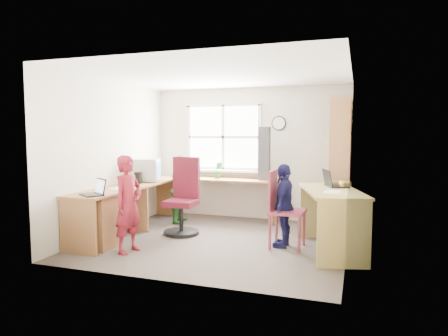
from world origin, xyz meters
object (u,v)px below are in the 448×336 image
at_px(potted_plant, 218,170).
at_px(person_green, 183,189).
at_px(l_desk, 130,208).
at_px(person_red, 128,204).
at_px(crt_monitor, 147,170).
at_px(cd_tower, 264,154).
at_px(swivel_chair, 183,201).
at_px(right_desk, 331,207).
at_px(wooden_chair, 282,206).
at_px(laptop_left, 95,191).
at_px(bookshelf, 341,169).
at_px(person_navy, 284,205).
at_px(laptop_right, 333,183).

bearing_deg(potted_plant, person_green, -137.09).
xyz_separation_m(l_desk, person_green, (0.30, 1.25, 0.14)).
relative_size(potted_plant, person_red, 0.23).
bearing_deg(crt_monitor, cd_tower, 9.86).
relative_size(swivel_chair, person_green, 1.01).
distance_m(right_desk, person_green, 2.78).
bearing_deg(l_desk, crt_monitor, 102.32).
height_order(swivel_chair, crt_monitor, swivel_chair).
bearing_deg(wooden_chair, crt_monitor, 167.64).
bearing_deg(person_green, laptop_left, 155.88).
distance_m(bookshelf, cd_tower, 1.35).
height_order(laptop_left, person_navy, person_navy).
bearing_deg(crt_monitor, bookshelf, -4.28).
bearing_deg(laptop_left, bookshelf, 68.78).
relative_size(bookshelf, person_green, 1.77).
relative_size(right_desk, bookshelf, 0.74).
height_order(cd_tower, person_navy, cd_tower).
height_order(potted_plant, person_red, person_red).
height_order(right_desk, person_navy, person_navy).
height_order(l_desk, potted_plant, potted_plant).
xyz_separation_m(l_desk, swivel_chair, (0.63, 0.53, 0.06)).
height_order(l_desk, person_navy, person_navy).
xyz_separation_m(potted_plant, person_red, (-0.42, -2.33, -0.25)).
bearing_deg(person_red, l_desk, 40.04).
bearing_deg(swivel_chair, wooden_chair, -10.89).
bearing_deg(cd_tower, l_desk, -135.01).
xyz_separation_m(bookshelf, laptop_right, (-0.06, -0.90, -0.12)).
bearing_deg(person_red, wooden_chair, -55.49).
height_order(wooden_chair, cd_tower, cd_tower).
distance_m(laptop_left, potted_plant, 2.56).
xyz_separation_m(laptop_right, cd_tower, (-1.24, 1.15, 0.33)).
bearing_deg(laptop_right, bookshelf, -24.80).
relative_size(crt_monitor, potted_plant, 1.58).
relative_size(l_desk, person_green, 2.49).
xyz_separation_m(swivel_chair, person_green, (-0.33, 0.72, 0.08)).
xyz_separation_m(bookshelf, wooden_chair, (-0.72, -1.22, -0.43)).
relative_size(l_desk, laptop_right, 6.85).
xyz_separation_m(right_desk, crt_monitor, (-3.09, 0.60, 0.34)).
height_order(crt_monitor, cd_tower, cd_tower).
height_order(swivel_chair, laptop_left, swivel_chair).
relative_size(right_desk, laptop_right, 3.63).
xyz_separation_m(right_desk, cd_tower, (-1.25, 1.46, 0.61)).
xyz_separation_m(laptop_left, potted_plant, (0.89, 2.40, 0.10)).
relative_size(cd_tower, person_navy, 0.81).
bearing_deg(bookshelf, potted_plant, 173.79).
distance_m(bookshelf, crt_monitor, 3.20).
bearing_deg(laptop_left, swivel_chair, 92.86).
distance_m(crt_monitor, person_red, 1.62).
relative_size(laptop_left, person_navy, 0.36).
height_order(swivel_chair, person_navy, swivel_chair).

